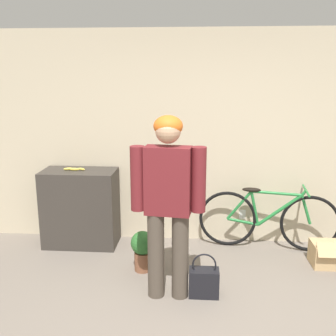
# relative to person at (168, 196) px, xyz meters

# --- Properties ---
(wall_back) EXTENTS (8.00, 0.07, 2.60)m
(wall_back) POSITION_rel_person_xyz_m (0.29, 1.39, 0.30)
(wall_back) COLOR beige
(wall_back) RESTS_ON ground_plane
(side_shelf) EXTENTS (0.89, 0.46, 0.95)m
(side_shelf) POSITION_rel_person_xyz_m (-1.16, 1.11, -0.53)
(side_shelf) COLOR #38332D
(side_shelf) RESTS_ON ground_plane
(person) EXTENTS (0.68, 0.25, 1.73)m
(person) POSITION_rel_person_xyz_m (0.00, 0.00, 0.00)
(person) COLOR #4C4238
(person) RESTS_ON ground_plane
(bicycle) EXTENTS (1.66, 0.46, 0.77)m
(bicycle) POSITION_rel_person_xyz_m (1.12, 1.14, -0.63)
(bicycle) COLOR black
(bicycle) RESTS_ON ground_plane
(banana) EXTENTS (0.27, 0.08, 0.03)m
(banana) POSITION_rel_person_xyz_m (-1.21, 1.11, -0.04)
(banana) COLOR #EAD64C
(banana) RESTS_ON side_shelf
(handbag) EXTENTS (0.29, 0.16, 0.43)m
(handbag) POSITION_rel_person_xyz_m (0.34, 0.02, -0.86)
(handbag) COLOR black
(handbag) RESTS_ON ground_plane
(cardboard_box) EXTENTS (0.40, 0.36, 0.32)m
(cardboard_box) POSITION_rel_person_xyz_m (1.75, 0.74, -0.87)
(cardboard_box) COLOR tan
(cardboard_box) RESTS_ON ground_plane
(potted_plant) EXTENTS (0.25, 0.25, 0.44)m
(potted_plant) POSITION_rel_person_xyz_m (-0.31, 0.48, -0.75)
(potted_plant) COLOR brown
(potted_plant) RESTS_ON ground_plane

